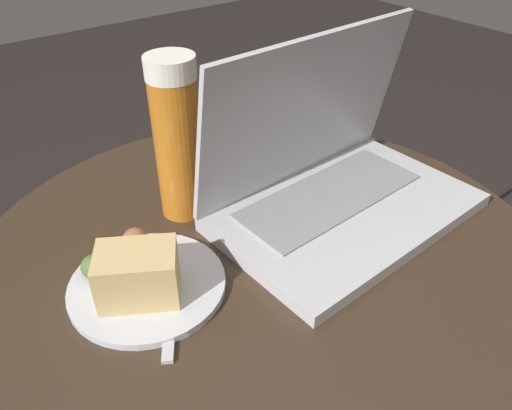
# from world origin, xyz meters

# --- Properties ---
(table) EXTENTS (0.75, 0.75, 0.55)m
(table) POSITION_xyz_m (0.00, 0.00, 0.41)
(table) COLOR #515156
(table) RESTS_ON ground_plane
(laptop) EXTENTS (0.37, 0.24, 0.24)m
(laptop) POSITION_xyz_m (0.14, 0.02, 0.60)
(laptop) COLOR silver
(laptop) RESTS_ON table
(beer_glass) EXTENTS (0.06, 0.06, 0.22)m
(beer_glass) POSITION_xyz_m (-0.03, 0.15, 0.67)
(beer_glass) COLOR #C6701E
(beer_glass) RESTS_ON table
(snack_plate) EXTENTS (0.18, 0.18, 0.07)m
(snack_plate) POSITION_xyz_m (-0.15, 0.03, 0.58)
(snack_plate) COLOR silver
(snack_plate) RESTS_ON table
(fork) EXTENTS (0.11, 0.15, 0.00)m
(fork) POSITION_xyz_m (-0.12, 0.01, 0.56)
(fork) COLOR silver
(fork) RESTS_ON table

